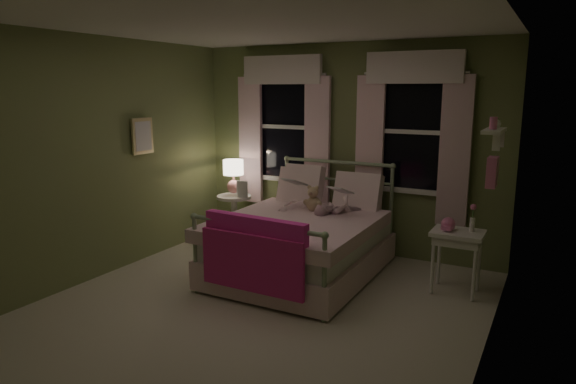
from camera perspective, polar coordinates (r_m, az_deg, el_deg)
The scene contains 18 objects.
room_shell at distance 4.64m, azimuth -3.39°, elevation 2.15°, with size 4.20×4.20×4.20m.
bed at distance 5.73m, azimuth 1.55°, elevation -5.53°, with size 1.58×2.04×1.18m.
pink_throw at distance 4.81m, azimuth -3.84°, elevation -5.98°, with size 1.10×0.18×0.71m.
child_left at distance 6.09m, azimuth 1.10°, elevation 0.99°, with size 0.27×0.18×0.75m, color #F7D1DD.
child_right at distance 5.86m, azimuth 5.98°, elevation 0.59°, with size 0.37×0.29×0.76m, color #F7D1DD.
book_left at distance 5.87m, azimuth -0.01°, elevation 0.78°, with size 0.20×0.27×0.03m, color beige.
book_right at distance 5.64m, azimuth 5.01°, elevation -0.14°, with size 0.20×0.27×0.02m, color beige.
teddy_bear at distance 5.86m, azimuth 2.83°, elevation -0.95°, with size 0.23×0.18×0.30m.
nightstand_left at distance 6.91m, azimuth -5.99°, elevation -2.26°, with size 0.46×0.46×0.65m.
table_lamp at distance 6.80m, azimuth -6.09°, elevation 2.13°, with size 0.27×0.27×0.45m.
book_nightstand at distance 6.73m, azimuth -5.71°, elevation -0.52°, with size 0.16×0.22×0.02m, color beige.
nightstand_right at distance 5.43m, azimuth 18.32°, elevation -5.16°, with size 0.50×0.40×0.64m.
pink_toy at distance 5.40m, azimuth 17.37°, elevation -3.45°, with size 0.14×0.19×0.14m.
bud_vase at distance 5.40m, azimuth 19.83°, elevation -2.72°, with size 0.06×0.06×0.28m.
window_left at distance 6.77m, azimuth -0.55°, elevation 7.84°, with size 1.34×0.13×1.96m.
window_right at distance 6.14m, azimuth 13.61°, elevation 7.16°, with size 1.34×0.13×1.96m.
wall_shelf at distance 4.66m, azimuth 21.88°, elevation 4.17°, with size 0.15×0.50×0.60m.
framed_picture at distance 6.28m, azimuth -15.86°, elevation 6.01°, with size 0.03×0.32×0.42m.
Camera 1 is at (2.40, -3.90, 2.05)m, focal length 32.00 mm.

